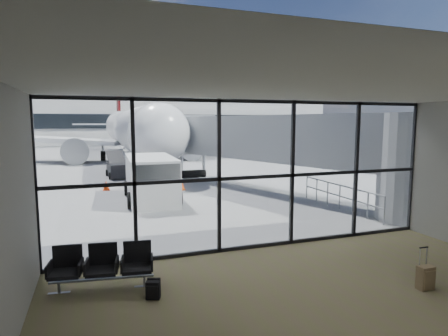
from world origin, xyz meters
TOP-DOWN VIEW (x-y plane):
  - ground at (0.00, 40.00)m, footprint 220.00×220.00m
  - lounge_shell at (0.00, -4.80)m, footprint 12.02×8.01m
  - glass_curtain_wall at (0.00, 0.00)m, footprint 12.10×0.12m
  - jet_bridge at (4.90, 7.07)m, footprint 8.00×16.50m
  - apron_railing at (5.60, 3.50)m, footprint 0.06×5.46m
  - far_terminal at (-0.59, 61.97)m, footprint 80.00×12.20m
  - tree_4 at (-21.00, 72.00)m, footprint 5.61×5.61m
  - tree_5 at (-15.00, 72.00)m, footprint 6.27×6.27m
  - seating_row at (-4.51, -1.37)m, footprint 2.30×0.96m
  - backpack at (-3.50, -2.33)m, footprint 0.35×0.34m
  - suitcase at (2.48, -3.95)m, footprint 0.37×0.28m
  - airliner at (-0.78, 30.35)m, footprint 33.75×39.02m
  - service_van at (-2.00, 8.08)m, footprint 2.58×5.06m
  - belt_loader at (-3.01, 16.92)m, footprint 1.68×3.83m
  - traffic_cone_a at (-4.00, 11.81)m, footprint 0.40×0.40m
  - traffic_cone_b at (0.06, 10.49)m, footprint 0.42×0.42m

SIDE VIEW (x-z plane):
  - ground at x=0.00m, z-range 0.00..0.00m
  - backpack at x=-3.50m, z-range -0.01..0.44m
  - traffic_cone_a at x=-4.00m, z-range -0.01..0.55m
  - traffic_cone_b at x=0.06m, z-range -0.01..0.58m
  - suitcase at x=2.48m, z-range -0.20..0.79m
  - seating_row at x=-4.51m, z-range 0.06..1.08m
  - belt_loader at x=-3.01m, z-range -0.28..1.44m
  - apron_railing at x=5.60m, z-range 0.16..1.27m
  - service_van at x=-2.00m, z-range 0.03..2.19m
  - glass_curtain_wall at x=0.00m, z-range 0.00..4.50m
  - lounge_shell at x=0.00m, z-range 0.40..4.91m
  - jet_bridge at x=4.90m, z-range 0.59..4.92m
  - airliner at x=-0.78m, z-range -1.96..8.09m
  - far_terminal at x=-0.59m, z-range -1.29..9.71m
  - tree_4 at x=-21.00m, z-range 1.22..9.29m
  - tree_5 at x=-15.00m, z-range 1.36..10.39m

